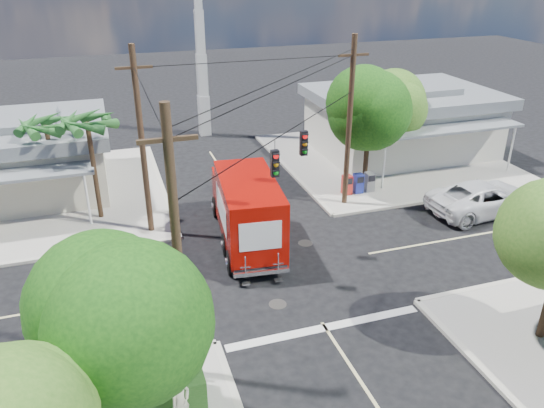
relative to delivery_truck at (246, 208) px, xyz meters
name	(u,v)px	position (x,y,z in m)	size (l,w,h in m)	color
ground	(286,268)	(0.97, -2.90, -1.73)	(120.00, 120.00, 0.00)	black
sidewalk_ne	(385,158)	(11.85, 7.98, -1.66)	(14.12, 14.12, 0.14)	#ACA69B
sidewalk_nw	(36,200)	(-9.91, 7.98, -1.66)	(14.12, 14.12, 0.14)	#ACA69B
road_markings	(298,286)	(0.97, -4.37, -1.72)	(32.00, 32.00, 0.01)	beige
building_ne	(402,119)	(13.47, 9.07, 0.59)	(11.80, 10.20, 4.50)	silver
building_nw	(9,156)	(-11.03, 9.57, 0.49)	(10.80, 10.20, 4.30)	beige
radio_tower	(201,59)	(1.47, 17.10, 3.91)	(0.80, 0.80, 17.00)	silver
tree_sw_front	(119,321)	(-6.02, -10.44, 2.60)	(3.88, 3.78, 6.03)	#422D1C
tree_ne_front	(370,109)	(8.18, 3.86, 3.04)	(4.21, 4.14, 6.66)	#422D1C
tree_ne_back	(391,106)	(10.78, 6.06, 2.46)	(3.77, 3.66, 5.82)	#422D1C
palm_nw_front	(87,124)	(-6.53, 4.60, 3.31)	(3.01, 3.08, 5.59)	#422D1C
palm_nw_back	(46,127)	(-8.53, 6.10, 2.94)	(3.01, 3.08, 5.19)	#422D1C
utility_poles	(239,159)	(-0.62, -1.29, 2.95)	(12.00, 10.68, 9.00)	#473321
picket_fence	(102,387)	(-6.83, -8.50, -1.05)	(5.94, 0.06, 1.00)	silver
hedge_sw	(96,408)	(-7.03, -9.30, -1.04)	(6.20, 1.20, 1.10)	#1E4B17
vending_boxes	(358,183)	(7.47, 3.30, -1.04)	(1.90, 0.50, 1.10)	red
delivery_truck	(246,208)	(0.00, 0.00, 0.00)	(3.25, 8.06, 3.40)	black
parked_car	(484,198)	(12.67, -0.85, -0.88)	(2.80, 6.08, 1.69)	silver
pedestrian	(180,402)	(-4.74, -10.16, -0.71)	(0.64, 0.42, 1.76)	beige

